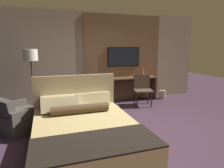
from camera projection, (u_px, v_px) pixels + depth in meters
ground_plane at (126, 133)px, 4.10m from camera, size 16.00×16.00×0.00m
wall_back_tv_panel at (99, 58)px, 6.31m from camera, size 7.20×0.09×2.80m
bed at (85, 132)px, 3.40m from camera, size 1.69×2.24×1.16m
desk at (125, 85)px, 6.49m from camera, size 2.09×0.45×0.77m
tv at (124, 57)px, 6.49m from camera, size 1.10×0.04×0.62m
desk_chair at (142, 87)px, 6.03m from camera, size 0.64×0.63×0.91m
armchair_by_window at (18, 118)px, 4.26m from camera, size 1.20×1.21×0.75m
floor_lamp at (31, 60)px, 4.87m from camera, size 0.34×0.34×1.69m
vase_tall at (143, 71)px, 6.65m from camera, size 0.10×0.10×0.37m
book at (105, 78)px, 6.17m from camera, size 0.26×0.21×0.03m
waste_bin at (162, 94)px, 6.81m from camera, size 0.22×0.22×0.28m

